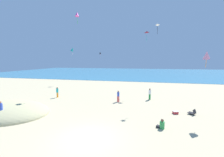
{
  "coord_description": "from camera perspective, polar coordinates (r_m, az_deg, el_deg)",
  "views": [
    {
      "loc": [
        3.67,
        -8.76,
        5.29
      ],
      "look_at": [
        0.0,
        7.92,
        3.18
      ],
      "focal_mm": 23.28,
      "sensor_mm": 36.0,
      "label": 1
    }
  ],
  "objects": [
    {
      "name": "kite_teal",
      "position": [
        34.4,
        -15.29,
        10.96
      ],
      "size": [
        1.0,
        0.72,
        1.99
      ],
      "rotation": [
        0.0,
        0.0,
        4.77
      ],
      "color": "#1EADAD"
    },
    {
      "name": "person_0",
      "position": [
        12.55,
        18.88,
        -16.85
      ],
      "size": [
        0.7,
        0.56,
        0.79
      ],
      "rotation": [
        0.0,
        0.0,
        2.71
      ],
      "color": "green",
      "rests_on": "ground_plane"
    },
    {
      "name": "person_3",
      "position": [
        18.82,
        2.46,
        -6.63
      ],
      "size": [
        0.4,
        0.4,
        1.47
      ],
      "rotation": [
        0.0,
        0.0,
        5.22
      ],
      "color": "red",
      "rests_on": "ground_plane"
    },
    {
      "name": "kite_pink",
      "position": [
        15.4,
        33.15,
        7.64
      ],
      "size": [
        0.77,
        0.81,
        1.44
      ],
      "rotation": [
        0.0,
        0.0,
        5.96
      ],
      "color": "pink"
    },
    {
      "name": "kite_black",
      "position": [
        43.46,
        -4.68,
        9.97
      ],
      "size": [
        0.84,
        0.86,
        1.84
      ],
      "rotation": [
        0.0,
        0.0,
        2.53
      ],
      "color": "black"
    },
    {
      "name": "cooler_box",
      "position": [
        16.22,
        23.64,
        -12.1
      ],
      "size": [
        0.56,
        0.51,
        0.27
      ],
      "rotation": [
        0.0,
        0.0,
        3.43
      ],
      "color": "red",
      "rests_on": "ground_plane"
    },
    {
      "name": "beach_chair_far_left",
      "position": [
        16.69,
        29.09,
        -11.51
      ],
      "size": [
        0.87,
        0.85,
        0.55
      ],
      "rotation": [
        0.0,
        0.0,
        2.48
      ],
      "color": "black",
      "rests_on": "ground_plane"
    },
    {
      "name": "person_2",
      "position": [
        20.44,
        14.62,
        -5.59
      ],
      "size": [
        0.44,
        0.44,
        1.57
      ],
      "rotation": [
        0.0,
        0.0,
        0.72
      ],
      "color": "green",
      "rests_on": "ground_plane"
    },
    {
      "name": "ocean_water",
      "position": [
        66.73,
        9.22,
        2.42
      ],
      "size": [
        120.0,
        60.0,
        0.05
      ],
      "primitive_type": "cube",
      "color": "teal",
      "rests_on": "ground_plane"
    },
    {
      "name": "person_1",
      "position": [
        22.39,
        -20.68,
        -4.83
      ],
      "size": [
        0.32,
        0.32,
        1.5
      ],
      "rotation": [
        0.0,
        0.0,
        6.22
      ],
      "color": "orange",
      "rests_on": "ground_plane"
    },
    {
      "name": "kite_magenta",
      "position": [
        21.13,
        -13.54,
        23.37
      ],
      "size": [
        0.59,
        0.68,
        1.56
      ],
      "rotation": [
        0.0,
        0.0,
        3.31
      ],
      "color": "#DB3DA8"
    },
    {
      "name": "ground_plane",
      "position": [
        19.83,
        1.3,
        -8.44
      ],
      "size": [
        120.0,
        120.0,
        0.0
      ],
      "primitive_type": "plane",
      "color": "#C6B58C"
    },
    {
      "name": "dune_mound",
      "position": [
        18.72,
        -36.46,
        -10.8
      ],
      "size": [
        9.25,
        6.48,
        2.19
      ],
      "primitive_type": "ellipsoid",
      "color": "#C1B684",
      "rests_on": "ground_plane"
    },
    {
      "name": "person_4",
      "position": [
        16.58,
        -37.58,
        -9.46
      ],
      "size": [
        0.48,
        0.48,
        1.74
      ],
      "rotation": [
        0.0,
        0.0,
        0.98
      ],
      "color": "orange",
      "rests_on": "ground_plane"
    },
    {
      "name": "kite_white",
      "position": [
        19.11,
        17.47,
        19.41
      ],
      "size": [
        0.42,
        0.36,
        1.22
      ],
      "rotation": [
        0.0,
        0.0,
        2.93
      ],
      "color": "white"
    },
    {
      "name": "kite_red",
      "position": [
        24.22,
        13.46,
        17.32
      ],
      "size": [
        0.82,
        0.74,
        1.59
      ],
      "rotation": [
        0.0,
        0.0,
        5.88
      ],
      "color": "red"
    }
  ]
}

